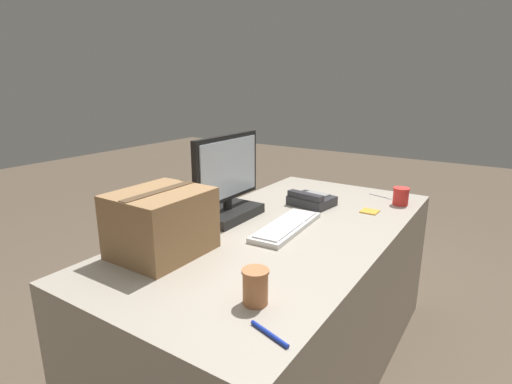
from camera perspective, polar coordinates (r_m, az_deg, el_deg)
The scene contains 11 objects.
ground_plane at distance 2.17m, azimuth 3.59°, elevation -23.30°, with size 12.00×12.00×0.00m, color brown.
office_desk at distance 1.96m, azimuth 3.77°, elevation -15.06°, with size 1.80×0.90×0.72m.
monitor at distance 1.90m, azimuth -4.10°, elevation 0.70°, with size 0.45×0.21×0.40m.
keyboard at distance 1.79m, azimuth 4.40°, elevation -4.90°, with size 0.46×0.17×0.03m.
desk_phone at distance 2.13m, azimuth 7.88°, elevation -1.11°, with size 0.21×0.24×0.08m.
paper_cup_left at distance 1.21m, azimuth -0.09°, elevation -13.34°, with size 0.08×0.08×0.11m.
paper_cup_right at distance 2.25m, azimuth 19.98°, elevation -0.57°, with size 0.09×0.09×0.09m.
spoon at distance 2.38m, azimuth 17.81°, elevation -0.71°, with size 0.05×0.14×0.00m.
cardboard_box at distance 1.55m, azimuth -13.39°, elevation -4.27°, with size 0.34×0.30×0.25m.
pen_marker at distance 1.10m, azimuth 1.91°, elevation -19.58°, with size 0.05×0.14×0.01m.
sticky_note_pad at distance 2.10m, azimuth 15.94°, elevation -2.68°, with size 0.08×0.08×0.01m.
Camera 1 is at (-1.48, -0.82, 1.36)m, focal length 28.00 mm.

